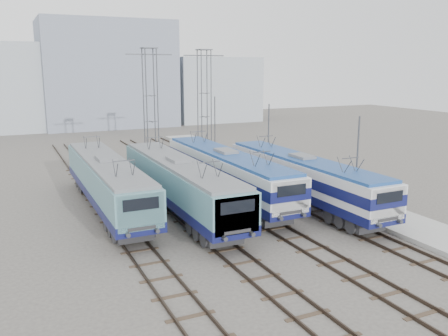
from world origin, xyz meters
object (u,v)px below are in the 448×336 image
locomotive_far_right (303,176)px  mast_rear (215,128)px  catenary_tower_east (204,101)px  mast_front (357,167)px  catenary_tower_west (151,105)px  locomotive_far_left (108,181)px  locomotive_center_left (180,182)px  mast_mid (268,142)px  locomotive_center_right (227,171)px

locomotive_far_right → mast_rear: size_ratio=2.56×
catenary_tower_east → mast_front: catenary_tower_east is taller
locomotive_far_right → catenary_tower_west: bearing=112.5°
locomotive_far_left → locomotive_center_left: size_ratio=0.99×
locomotive_center_left → mast_front: size_ratio=2.65×
mast_mid → locomotive_far_right: bearing=-102.6°
catenary_tower_west → locomotive_center_left: bearing=-98.9°
locomotive_center_right → locomotive_far_right: locomotive_center_right is taller
locomotive_center_left → mast_front: 12.30m
locomotive_center_left → mast_rear: 21.33m
locomotive_far_right → catenary_tower_east: 18.82m
catenary_tower_west → mast_front: 22.00m
locomotive_far_left → mast_front: mast_front is taller
mast_front → mast_rear: (0.00, 24.00, 0.00)m
locomotive_far_left → mast_front: (15.35, -8.35, 1.21)m
catenary_tower_west → mast_front: (8.60, -20.00, -3.14)m
locomotive_far_left → catenary_tower_east: size_ratio=1.54×
catenary_tower_east → mast_front: size_ratio=1.71×
mast_mid → locomotive_center_right: bearing=-144.3°
catenary_tower_east → locomotive_far_right: bearing=-89.2°
catenary_tower_west → mast_rear: bearing=24.9°
locomotive_center_right → locomotive_center_left: bearing=-158.7°
locomotive_far_right → catenary_tower_east: size_ratio=1.49×
locomotive_far_left → locomotive_center_left: 5.23m
locomotive_far_left → mast_rear: mast_rear is taller
mast_front → catenary_tower_east: bearing=95.5°
locomotive_far_left → catenary_tower_west: (6.75, 11.65, 4.35)m
catenary_tower_east → mast_mid: catenary_tower_east is taller
locomotive_far_left → locomotive_center_left: bearing=-30.7°
locomotive_far_left → mast_mid: 15.82m
catenary_tower_west → locomotive_center_right: bearing=-79.9°
locomotive_far_right → mast_rear: 20.42m
mast_rear → locomotive_far_left: bearing=-134.4°
catenary_tower_east → mast_mid: size_ratio=1.71×
locomotive_center_left → mast_mid: size_ratio=2.65×
locomotive_center_left → locomotive_far_right: (9.00, -1.98, -0.02)m
locomotive_far_left → locomotive_center_left: locomotive_center_left is taller
locomotive_far_right → catenary_tower_east: (-0.25, 18.30, 4.36)m
mast_front → mast_rear: 24.00m
mast_front → locomotive_center_left: bearing=152.4°
locomotive_center_right → locomotive_far_right: bearing=-39.7°
catenary_tower_east → mast_rear: 4.28m
locomotive_far_right → mast_rear: bearing=84.8°
locomotive_far_left → mast_mid: bearing=13.4°
locomotive_center_left → mast_front: (10.85, -5.67, 1.19)m
locomotive_far_left → locomotive_center_right: 9.05m
catenary_tower_west → mast_rear: 9.99m
mast_rear → locomotive_center_right: bearing=-111.0°
catenary_tower_west → catenary_tower_east: (6.50, 2.00, 0.00)m
locomotive_far_right → mast_front: size_ratio=2.56×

